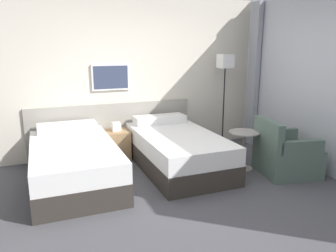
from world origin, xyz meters
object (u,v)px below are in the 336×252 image
at_px(floor_lamp, 225,69).
at_px(side_table, 244,143).
at_px(bed_near_window, 177,150).
at_px(bed_near_door, 74,163).
at_px(armchair, 285,156).
at_px(nightstand, 117,144).

distance_m(floor_lamp, side_table, 1.61).
distance_m(bed_near_window, floor_lamp, 1.88).
relative_size(bed_near_door, floor_lamp, 1.19).
bearing_deg(armchair, bed_near_door, 85.54).
xyz_separation_m(nightstand, armchair, (2.17, -1.59, 0.02)).
bearing_deg(nightstand, floor_lamp, -0.20).
relative_size(bed_near_window, floor_lamp, 1.19).
height_order(bed_near_door, bed_near_window, same).
bearing_deg(armchair, floor_lamp, 15.87).
distance_m(bed_near_door, nightstand, 1.08).
bearing_deg(side_table, bed_near_door, 170.03).
bearing_deg(bed_near_door, bed_near_window, 0.00).
distance_m(bed_near_window, nightstand, 1.08).
xyz_separation_m(side_table, armchair, (0.46, -0.40, -0.14)).
bearing_deg(bed_near_window, floor_lamp, 30.44).
bearing_deg(side_table, bed_near_window, 154.86).
bearing_deg(side_table, floor_lamp, 74.12).
relative_size(floor_lamp, armchair, 1.91).
bearing_deg(floor_lamp, bed_near_window, -149.56).
height_order(side_table, armchair, armchair).
relative_size(nightstand, side_table, 1.05).
xyz_separation_m(nightstand, side_table, (1.71, -1.19, 0.16)).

